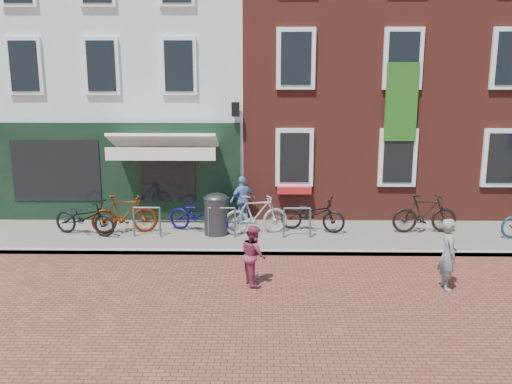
{
  "coord_description": "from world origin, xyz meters",
  "views": [
    {
      "loc": [
        -0.34,
        -12.64,
        4.3
      ],
      "look_at": [
        -0.59,
        1.25,
        1.33
      ],
      "focal_mm": 37.86,
      "sensor_mm": 36.0,
      "label": 1
    }
  ],
  "objects_px": {
    "bicycle_3": "(256,215)",
    "bicycle_5": "(425,214)",
    "litter_bin": "(216,212)",
    "bicycle_2": "(199,215)",
    "cafe_person": "(243,200)",
    "bicycle_0": "(85,217)",
    "boy": "(254,255)",
    "bicycle_1": "(124,214)",
    "bicycle_4": "(312,214)",
    "woman": "(448,254)"
  },
  "relations": [
    {
      "from": "bicycle_2",
      "to": "litter_bin",
      "type": "bearing_deg",
      "value": -90.71
    },
    {
      "from": "woman",
      "to": "boy",
      "type": "height_order",
      "value": "woman"
    },
    {
      "from": "litter_bin",
      "to": "woman",
      "type": "relative_size",
      "value": 0.82
    },
    {
      "from": "woman",
      "to": "bicycle_1",
      "type": "height_order",
      "value": "woman"
    },
    {
      "from": "litter_bin",
      "to": "bicycle_0",
      "type": "height_order",
      "value": "litter_bin"
    },
    {
      "from": "woman",
      "to": "bicycle_1",
      "type": "xyz_separation_m",
      "value": [
        -7.6,
        3.61,
        -0.11
      ]
    },
    {
      "from": "cafe_person",
      "to": "bicycle_4",
      "type": "height_order",
      "value": "cafe_person"
    },
    {
      "from": "litter_bin",
      "to": "cafe_person",
      "type": "distance_m",
      "value": 1.29
    },
    {
      "from": "boy",
      "to": "litter_bin",
      "type": "bearing_deg",
      "value": -2.32
    },
    {
      "from": "litter_bin",
      "to": "bicycle_4",
      "type": "height_order",
      "value": "litter_bin"
    },
    {
      "from": "boy",
      "to": "bicycle_1",
      "type": "bearing_deg",
      "value": 26.27
    },
    {
      "from": "cafe_person",
      "to": "bicycle_2",
      "type": "xyz_separation_m",
      "value": [
        -1.18,
        -0.88,
        -0.22
      ]
    },
    {
      "from": "cafe_person",
      "to": "bicycle_0",
      "type": "bearing_deg",
      "value": -17.62
    },
    {
      "from": "litter_bin",
      "to": "bicycle_2",
      "type": "relative_size",
      "value": 0.66
    },
    {
      "from": "litter_bin",
      "to": "bicycle_1",
      "type": "relative_size",
      "value": 0.68
    },
    {
      "from": "boy",
      "to": "bicycle_4",
      "type": "height_order",
      "value": "boy"
    },
    {
      "from": "cafe_person",
      "to": "boy",
      "type": "bearing_deg",
      "value": 61.5
    },
    {
      "from": "bicycle_2",
      "to": "bicycle_4",
      "type": "bearing_deg",
      "value": -64.64
    },
    {
      "from": "woman",
      "to": "bicycle_0",
      "type": "relative_size",
      "value": 0.81
    },
    {
      "from": "woman",
      "to": "cafe_person",
      "type": "distance_m",
      "value": 6.4
    },
    {
      "from": "litter_bin",
      "to": "boy",
      "type": "bearing_deg",
      "value": -72.06
    },
    {
      "from": "bicycle_3",
      "to": "bicycle_5",
      "type": "height_order",
      "value": "same"
    },
    {
      "from": "bicycle_3",
      "to": "bicycle_5",
      "type": "distance_m",
      "value": 4.63
    },
    {
      "from": "bicycle_3",
      "to": "boy",
      "type": "bearing_deg",
      "value": 167.58
    },
    {
      "from": "boy",
      "to": "bicycle_0",
      "type": "bearing_deg",
      "value": 34.87
    },
    {
      "from": "woman",
      "to": "boy",
      "type": "xyz_separation_m",
      "value": [
        -3.99,
        0.19,
        -0.11
      ]
    },
    {
      "from": "litter_bin",
      "to": "boy",
      "type": "xyz_separation_m",
      "value": [
        1.08,
        -3.35,
        -0.09
      ]
    },
    {
      "from": "bicycle_2",
      "to": "bicycle_4",
      "type": "distance_m",
      "value": 3.15
    },
    {
      "from": "boy",
      "to": "bicycle_2",
      "type": "distance_m",
      "value": 3.91
    },
    {
      "from": "bicycle_2",
      "to": "bicycle_3",
      "type": "height_order",
      "value": "bicycle_3"
    },
    {
      "from": "bicycle_4",
      "to": "bicycle_5",
      "type": "distance_m",
      "value": 3.06
    },
    {
      "from": "bicycle_1",
      "to": "bicycle_3",
      "type": "bearing_deg",
      "value": -100.15
    },
    {
      "from": "cafe_person",
      "to": "bicycle_1",
      "type": "distance_m",
      "value": 3.36
    },
    {
      "from": "litter_bin",
      "to": "bicycle_0",
      "type": "bearing_deg",
      "value": -178.06
    },
    {
      "from": "cafe_person",
      "to": "bicycle_0",
      "type": "xyz_separation_m",
      "value": [
        -4.22,
        -1.22,
        -0.22
      ]
    },
    {
      "from": "cafe_person",
      "to": "bicycle_5",
      "type": "height_order",
      "value": "cafe_person"
    },
    {
      "from": "bicycle_0",
      "to": "bicycle_2",
      "type": "bearing_deg",
      "value": -67.12
    },
    {
      "from": "bicycle_3",
      "to": "cafe_person",
      "type": "bearing_deg",
      "value": 8.17
    },
    {
      "from": "woman",
      "to": "bicycle_1",
      "type": "bearing_deg",
      "value": 65.17
    },
    {
      "from": "litter_bin",
      "to": "cafe_person",
      "type": "xyz_separation_m",
      "value": [
        0.67,
        1.1,
        0.07
      ]
    },
    {
      "from": "bicycle_1",
      "to": "bicycle_3",
      "type": "relative_size",
      "value": 1.0
    },
    {
      "from": "woman",
      "to": "bicycle_0",
      "type": "xyz_separation_m",
      "value": [
        -8.63,
        3.42,
        -0.16
      ]
    },
    {
      "from": "woman",
      "to": "bicycle_2",
      "type": "bearing_deg",
      "value": 56.62
    },
    {
      "from": "bicycle_1",
      "to": "bicycle_4",
      "type": "height_order",
      "value": "bicycle_1"
    },
    {
      "from": "cafe_person",
      "to": "bicycle_2",
      "type": "height_order",
      "value": "cafe_person"
    },
    {
      "from": "litter_bin",
      "to": "boy",
      "type": "relative_size",
      "value": 0.95
    },
    {
      "from": "litter_bin",
      "to": "cafe_person",
      "type": "relative_size",
      "value": 0.87
    },
    {
      "from": "cafe_person",
      "to": "bicycle_5",
      "type": "xyz_separation_m",
      "value": [
        5.02,
        -0.85,
        -0.17
      ]
    },
    {
      "from": "bicycle_1",
      "to": "bicycle_2",
      "type": "height_order",
      "value": "bicycle_1"
    },
    {
      "from": "bicycle_2",
      "to": "bicycle_3",
      "type": "bearing_deg",
      "value": -72.97
    }
  ]
}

